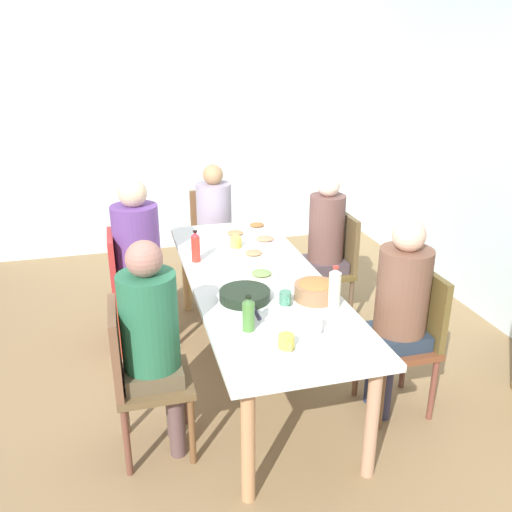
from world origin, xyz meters
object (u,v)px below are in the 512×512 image
at_px(chair_1, 213,233).
at_px(dining_table, 256,287).
at_px(bowl_0, 316,290).
at_px(plate_4, 262,275).
at_px(cup_3, 316,324).
at_px(person_0, 325,239).
at_px(plate_3, 257,226).
at_px(bottle_0, 248,314).
at_px(person_3, 152,332).
at_px(chair_2, 129,284).
at_px(serving_pan, 245,295).
at_px(cup_2, 236,242).
at_px(plate_0, 235,234).
at_px(person_2, 138,249).
at_px(bottle_2, 335,288).
at_px(person_4, 400,301).
at_px(chair_4, 410,334).
at_px(cup_0, 287,342).
at_px(chair_3, 138,372).
at_px(person_1, 214,216).
at_px(bottle_1, 196,247).
at_px(plate_2, 265,240).
at_px(chair_0, 334,263).
at_px(plate_1, 254,254).

bearing_deg(chair_1, dining_table, 0.00).
bearing_deg(bowl_0, plate_4, -150.46).
relative_size(chair_1, cup_3, 8.03).
relative_size(person_0, plate_3, 5.82).
height_order(plate_4, bottle_0, bottle_0).
xyz_separation_m(person_3, bottle_0, (0.07, 0.50, 0.07)).
bearing_deg(bowl_0, chair_2, -132.81).
xyz_separation_m(serving_pan, cup_2, (-0.89, 0.15, 0.01)).
relative_size(dining_table, plate_3, 11.15).
relative_size(plate_0, bottle_0, 1.15).
xyz_separation_m(person_2, bottle_2, (1.12, 1.04, 0.07)).
bearing_deg(person_4, chair_4, 90.00).
relative_size(person_3, bottle_0, 6.21).
xyz_separation_m(person_4, bowl_0, (-0.19, -0.45, 0.04)).
height_order(cup_0, bottle_0, bottle_0).
distance_m(chair_3, bottle_2, 1.18).
distance_m(person_0, bottle_2, 1.20).
relative_size(chair_4, plate_4, 3.82).
height_order(chair_4, cup_3, chair_4).
distance_m(chair_4, cup_0, 0.96).
distance_m(chair_2, serving_pan, 1.14).
relative_size(person_1, person_3, 0.94).
height_order(person_1, plate_0, person_1).
height_order(person_0, bottle_1, person_0).
distance_m(plate_0, cup_0, 1.73).
height_order(chair_3, chair_4, same).
bearing_deg(plate_4, bowl_0, 29.54).
xyz_separation_m(bowl_0, cup_2, (-0.98, -0.26, -0.02)).
bearing_deg(plate_0, cup_3, 2.69).
height_order(dining_table, chair_2, chair_2).
bearing_deg(bowl_0, bottle_1, -142.55).
bearing_deg(bottle_0, person_3, -98.08).
distance_m(person_4, bottle_1, 1.43).
height_order(plate_4, bowl_0, bowl_0).
bearing_deg(plate_2, person_2, -86.73).
xyz_separation_m(person_2, plate_2, (-0.05, 0.96, -0.04)).
xyz_separation_m(person_2, plate_0, (-0.25, 0.77, -0.04)).
height_order(chair_1, serving_pan, chair_1).
xyz_separation_m(person_2, chair_3, (1.18, -0.09, -0.26)).
bearing_deg(plate_3, cup_0, -10.48).
xyz_separation_m(chair_1, bottle_2, (2.09, 0.32, 0.33)).
relative_size(chair_0, chair_4, 1.00).
distance_m(person_1, cup_2, 0.89).
bearing_deg(person_4, plate_1, -146.59).
bearing_deg(bottle_0, bowl_0, 119.01).
xyz_separation_m(chair_3, bottle_2, (-0.06, 1.13, 0.33)).
bearing_deg(cup_3, chair_4, 103.93).
xyz_separation_m(chair_4, bowl_0, (-0.19, -0.54, 0.27)).
xyz_separation_m(chair_0, plate_2, (-0.05, -0.56, 0.22)).
height_order(person_0, serving_pan, person_0).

